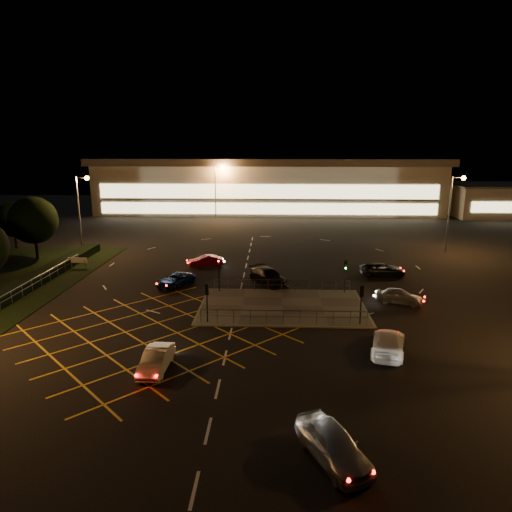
{
  "coord_description": "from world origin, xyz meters",
  "views": [
    {
      "loc": [
        1.11,
        -39.77,
        13.67
      ],
      "look_at": [
        -0.7,
        8.67,
        2.0
      ],
      "focal_mm": 32.0,
      "sensor_mm": 36.0,
      "label": 1
    }
  ],
  "objects_px": {
    "car_right_silver": "(399,296)",
    "car_approach_white": "(388,343)",
    "car_near_silver": "(333,444)",
    "car_circ_red": "(206,261)",
    "signal_se": "(361,297)",
    "signal_nw": "(219,268)",
    "signal_ne": "(345,270)",
    "car_queue_white": "(156,360)",
    "signal_sw": "(207,295)",
    "car_east_grey": "(383,270)",
    "car_left_blue": "(175,280)",
    "car_far_dkgrey": "(268,276)"
  },
  "relations": [
    {
      "from": "car_right_silver",
      "to": "car_approach_white",
      "type": "bearing_deg",
      "value": -177.84
    },
    {
      "from": "car_near_silver",
      "to": "car_circ_red",
      "type": "xyz_separation_m",
      "value": [
        -10.6,
        33.42,
        -0.13
      ]
    },
    {
      "from": "signal_se",
      "to": "signal_nw",
      "type": "distance_m",
      "value": 14.41
    },
    {
      "from": "car_right_silver",
      "to": "car_near_silver",
      "type": "bearing_deg",
      "value": 178.93
    },
    {
      "from": "car_approach_white",
      "to": "signal_nw",
      "type": "bearing_deg",
      "value": -28.61
    },
    {
      "from": "signal_se",
      "to": "car_near_silver",
      "type": "relative_size",
      "value": 0.68
    },
    {
      "from": "signal_se",
      "to": "car_near_silver",
      "type": "bearing_deg",
      "value": 75.5
    },
    {
      "from": "signal_nw",
      "to": "car_circ_red",
      "type": "distance_m",
      "value": 10.05
    },
    {
      "from": "signal_ne",
      "to": "car_circ_red",
      "type": "distance_m",
      "value": 17.6
    },
    {
      "from": "signal_nw",
      "to": "car_circ_red",
      "type": "height_order",
      "value": "signal_nw"
    },
    {
      "from": "signal_se",
      "to": "car_queue_white",
      "type": "bearing_deg",
      "value": 28.99
    },
    {
      "from": "signal_sw",
      "to": "signal_ne",
      "type": "relative_size",
      "value": 1.0
    },
    {
      "from": "signal_nw",
      "to": "car_queue_white",
      "type": "distance_m",
      "value": 16.04
    },
    {
      "from": "signal_nw",
      "to": "car_near_silver",
      "type": "xyz_separation_m",
      "value": [
        7.89,
        -23.9,
        -1.58
      ]
    },
    {
      "from": "signal_sw",
      "to": "car_east_grey",
      "type": "relative_size",
      "value": 0.65
    },
    {
      "from": "signal_se",
      "to": "signal_nw",
      "type": "bearing_deg",
      "value": -33.65
    },
    {
      "from": "signal_ne",
      "to": "car_circ_red",
      "type": "xyz_separation_m",
      "value": [
        -14.71,
        9.52,
        -1.71
      ]
    },
    {
      "from": "signal_se",
      "to": "signal_ne",
      "type": "xyz_separation_m",
      "value": [
        0.0,
        7.99,
        0.0
      ]
    },
    {
      "from": "car_near_silver",
      "to": "car_east_grey",
      "type": "xyz_separation_m",
      "value": [
        9.17,
        30.24,
        -0.11
      ]
    },
    {
      "from": "car_left_blue",
      "to": "car_approach_white",
      "type": "relative_size",
      "value": 0.87
    },
    {
      "from": "signal_ne",
      "to": "car_east_grey",
      "type": "bearing_deg",
      "value": 51.46
    },
    {
      "from": "signal_sw",
      "to": "car_queue_white",
      "type": "xyz_separation_m",
      "value": [
        -2.12,
        -7.82,
        -1.69
      ]
    },
    {
      "from": "car_circ_red",
      "to": "car_near_silver",
      "type": "bearing_deg",
      "value": 3.13
    },
    {
      "from": "car_near_silver",
      "to": "car_left_blue",
      "type": "height_order",
      "value": "car_near_silver"
    },
    {
      "from": "signal_ne",
      "to": "car_near_silver",
      "type": "distance_m",
      "value": 24.3
    },
    {
      "from": "signal_ne",
      "to": "car_left_blue",
      "type": "xyz_separation_m",
      "value": [
        -16.64,
        1.84,
        -1.74
      ]
    },
    {
      "from": "car_left_blue",
      "to": "car_approach_white",
      "type": "height_order",
      "value": "car_approach_white"
    },
    {
      "from": "signal_ne",
      "to": "car_right_silver",
      "type": "xyz_separation_m",
      "value": [
        4.44,
        -2.67,
        -1.68
      ]
    },
    {
      "from": "car_far_dkgrey",
      "to": "car_east_grey",
      "type": "xyz_separation_m",
      "value": [
        12.37,
        3.34,
        -0.09
      ]
    },
    {
      "from": "signal_sw",
      "to": "car_left_blue",
      "type": "height_order",
      "value": "signal_sw"
    },
    {
      "from": "car_approach_white",
      "to": "car_near_silver",
      "type": "bearing_deg",
      "value": 81.27
    },
    {
      "from": "signal_se",
      "to": "car_queue_white",
      "type": "distance_m",
      "value": 16.23
    },
    {
      "from": "signal_se",
      "to": "signal_ne",
      "type": "distance_m",
      "value": 7.99
    },
    {
      "from": "car_near_silver",
      "to": "car_circ_red",
      "type": "bearing_deg",
      "value": 82.7
    },
    {
      "from": "car_right_silver",
      "to": "car_east_grey",
      "type": "relative_size",
      "value": 0.83
    },
    {
      "from": "signal_ne",
      "to": "signal_se",
      "type": "bearing_deg",
      "value": -90.0
    },
    {
      "from": "signal_se",
      "to": "signal_nw",
      "type": "xyz_separation_m",
      "value": [
        -12.0,
        7.99,
        0.0
      ]
    },
    {
      "from": "signal_se",
      "to": "car_east_grey",
      "type": "height_order",
      "value": "signal_se"
    },
    {
      "from": "signal_nw",
      "to": "car_approach_white",
      "type": "relative_size",
      "value": 0.61
    },
    {
      "from": "signal_nw",
      "to": "car_left_blue",
      "type": "distance_m",
      "value": 5.28
    },
    {
      "from": "car_far_dkgrey",
      "to": "car_right_silver",
      "type": "xyz_separation_m",
      "value": [
        11.76,
        -5.68,
        -0.08
      ]
    },
    {
      "from": "car_east_grey",
      "to": "car_queue_white",
      "type": "bearing_deg",
      "value": 137.51
    },
    {
      "from": "car_east_grey",
      "to": "car_left_blue",
      "type": "bearing_deg",
      "value": 100.13
    },
    {
      "from": "signal_se",
      "to": "car_right_silver",
      "type": "bearing_deg",
      "value": -129.89
    },
    {
      "from": "car_approach_white",
      "to": "car_left_blue",
      "type": "bearing_deg",
      "value": -23.73
    },
    {
      "from": "signal_nw",
      "to": "car_queue_white",
      "type": "relative_size",
      "value": 0.76
    },
    {
      "from": "signal_nw",
      "to": "car_near_silver",
      "type": "relative_size",
      "value": 0.68
    },
    {
      "from": "car_approach_white",
      "to": "car_far_dkgrey",
      "type": "bearing_deg",
      "value": -46.27
    },
    {
      "from": "signal_sw",
      "to": "car_left_blue",
      "type": "relative_size",
      "value": 0.7
    },
    {
      "from": "car_near_silver",
      "to": "car_far_dkgrey",
      "type": "height_order",
      "value": "car_near_silver"
    }
  ]
}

